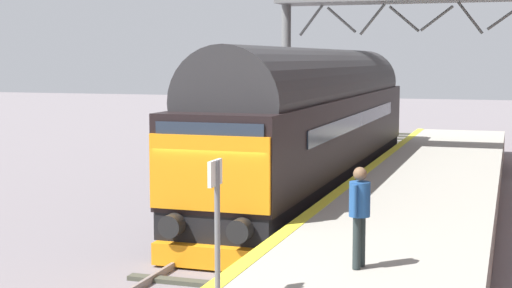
# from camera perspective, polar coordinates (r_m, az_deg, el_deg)

# --- Properties ---
(ground_plane) EXTENTS (140.00, 140.00, 0.00)m
(ground_plane) POSITION_cam_1_polar(r_m,az_deg,el_deg) (17.48, -2.08, -8.22)
(ground_plane) COLOR slate
(ground_plane) RESTS_ON ground
(track_main) EXTENTS (2.50, 60.00, 0.15)m
(track_main) POSITION_cam_1_polar(r_m,az_deg,el_deg) (17.46, -2.08, -8.04)
(track_main) COLOR gray
(track_main) RESTS_ON ground
(station_platform) EXTENTS (4.00, 44.00, 1.01)m
(station_platform) POSITION_cam_1_polar(r_m,az_deg,el_deg) (16.49, 9.83, -7.40)
(station_platform) COLOR #9E9C91
(station_platform) RESTS_ON ground
(diesel_locomotive) EXTENTS (2.74, 18.80, 4.68)m
(diesel_locomotive) POSITION_cam_1_polar(r_m,az_deg,el_deg) (24.74, 4.42, 1.88)
(diesel_locomotive) COLOR black
(diesel_locomotive) RESTS_ON ground
(platform_number_sign) EXTENTS (0.10, 0.44, 1.96)m
(platform_number_sign) POSITION_cam_1_polar(r_m,az_deg,el_deg) (10.92, -2.91, -4.63)
(platform_number_sign) COLOR slate
(platform_number_sign) RESTS_ON station_platform
(waiting_passenger) EXTENTS (0.40, 0.50, 1.64)m
(waiting_passenger) POSITION_cam_1_polar(r_m,az_deg,el_deg) (12.66, 7.57, -4.63)
(waiting_passenger) COLOR #263030
(waiting_passenger) RESTS_ON station_platform
(overhead_footbridge) EXTENTS (9.30, 2.00, 6.90)m
(overhead_footbridge) POSITION_cam_1_polar(r_m,az_deg,el_deg) (29.16, 10.79, 9.61)
(overhead_footbridge) COLOR slate
(overhead_footbridge) RESTS_ON ground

